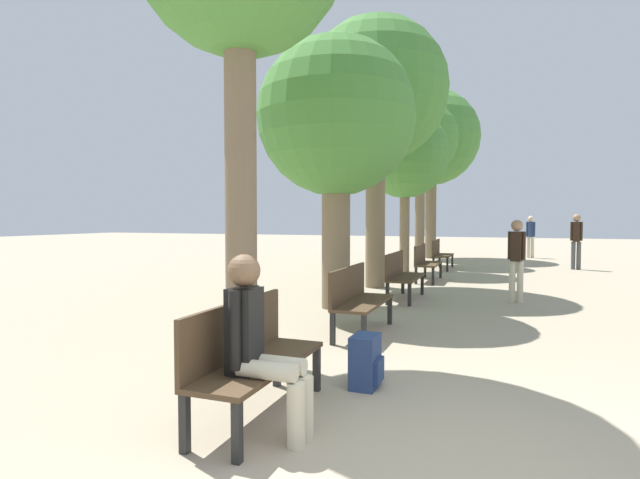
% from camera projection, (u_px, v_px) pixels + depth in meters
% --- Properties ---
extents(bench_row_0, '(0.49, 1.54, 0.91)m').
position_uv_depth(bench_row_0, '(249.00, 352.00, 4.00)').
color(bench_row_0, '#4C3823').
rests_on(bench_row_0, ground_plane).
extents(bench_row_1, '(0.49, 1.54, 0.91)m').
position_uv_depth(bench_row_1, '(357.00, 296.00, 6.87)').
color(bench_row_1, '#4C3823').
rests_on(bench_row_1, ground_plane).
extents(bench_row_2, '(0.49, 1.54, 0.91)m').
position_uv_depth(bench_row_2, '(401.00, 273.00, 9.74)').
color(bench_row_2, '#4C3823').
rests_on(bench_row_2, ground_plane).
extents(bench_row_3, '(0.49, 1.54, 0.91)m').
position_uv_depth(bench_row_3, '(425.00, 260.00, 12.61)').
color(bench_row_3, '#4C3823').
rests_on(bench_row_3, ground_plane).
extents(bench_row_4, '(0.49, 1.54, 0.91)m').
position_uv_depth(bench_row_4, '(440.00, 252.00, 15.48)').
color(bench_row_4, '#4C3823').
rests_on(bench_row_4, ground_plane).
extents(tree_row_1, '(2.77, 2.77, 4.75)m').
position_uv_depth(tree_row_1, '(336.00, 120.00, 8.69)').
color(tree_row_1, '#7A664C').
rests_on(tree_row_1, ground_plane).
extents(tree_row_2, '(3.26, 3.26, 6.11)m').
position_uv_depth(tree_row_2, '(376.00, 93.00, 11.27)').
color(tree_row_2, '#7A664C').
rests_on(tree_row_2, ground_plane).
extents(tree_row_3, '(2.56, 2.56, 4.74)m').
position_uv_depth(tree_row_3, '(405.00, 155.00, 14.59)').
color(tree_row_3, '#7A664C').
rests_on(tree_row_3, ground_plane).
extents(tree_row_4, '(2.58, 2.58, 5.61)m').
position_uv_depth(tree_row_4, '(420.00, 140.00, 17.11)').
color(tree_row_4, '#7A664C').
rests_on(tree_row_4, ground_plane).
extents(tree_row_5, '(3.74, 3.74, 6.63)m').
position_uv_depth(tree_row_5, '(431.00, 138.00, 19.58)').
color(tree_row_5, '#7A664C').
rests_on(tree_row_5, ground_plane).
extents(person_seated, '(0.63, 0.36, 1.33)m').
position_uv_depth(person_seated, '(259.00, 341.00, 3.62)').
color(person_seated, beige).
rests_on(person_seated, ground_plane).
extents(backpack, '(0.27, 0.35, 0.49)m').
position_uv_depth(backpack, '(366.00, 362.00, 4.68)').
color(backpack, navy).
rests_on(backpack, ground_plane).
extents(pedestrian_near, '(0.32, 0.25, 1.56)m').
position_uv_depth(pedestrian_near, '(517.00, 255.00, 9.32)').
color(pedestrian_near, beige).
rests_on(pedestrian_near, ground_plane).
extents(pedestrian_mid, '(0.35, 0.26, 1.71)m').
position_uv_depth(pedestrian_mid, '(576.00, 238.00, 15.34)').
color(pedestrian_mid, '#4C4C4C').
rests_on(pedestrian_mid, ground_plane).
extents(pedestrian_far, '(0.34, 0.29, 1.67)m').
position_uv_depth(pedestrian_far, '(531.00, 234.00, 19.82)').
color(pedestrian_far, beige).
rests_on(pedestrian_far, ground_plane).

